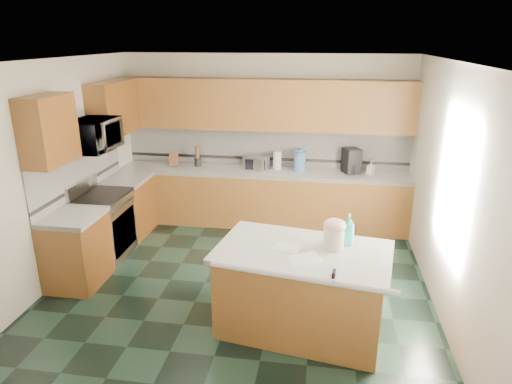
# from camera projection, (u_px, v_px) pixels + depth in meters

# --- Properties ---
(floor) EXTENTS (4.60, 4.60, 0.00)m
(floor) POSITION_uv_depth(u_px,v_px,m) (240.00, 285.00, 5.69)
(floor) COLOR black
(floor) RESTS_ON ground
(ceiling) EXTENTS (4.60, 4.60, 0.00)m
(ceiling) POSITION_uv_depth(u_px,v_px,m) (237.00, 61.00, 4.81)
(ceiling) COLOR white
(ceiling) RESTS_ON ground
(wall_back) EXTENTS (4.60, 0.04, 2.70)m
(wall_back) POSITION_uv_depth(u_px,v_px,m) (265.00, 140.00, 7.42)
(wall_back) COLOR silver
(wall_back) RESTS_ON ground
(wall_front) EXTENTS (4.60, 0.04, 2.70)m
(wall_front) POSITION_uv_depth(u_px,v_px,m) (174.00, 285.00, 3.08)
(wall_front) COLOR silver
(wall_front) RESTS_ON ground
(wall_left) EXTENTS (0.04, 4.60, 2.70)m
(wall_left) POSITION_uv_depth(u_px,v_px,m) (53.00, 173.00, 5.59)
(wall_left) COLOR silver
(wall_left) RESTS_ON ground
(wall_right) EXTENTS (0.04, 4.60, 2.70)m
(wall_right) POSITION_uv_depth(u_px,v_px,m) (450.00, 192.00, 4.92)
(wall_right) COLOR silver
(wall_right) RESTS_ON ground
(back_base_cab) EXTENTS (4.60, 0.60, 0.86)m
(back_base_cab) POSITION_uv_depth(u_px,v_px,m) (262.00, 199.00, 7.42)
(back_base_cab) COLOR #3C1D08
(back_base_cab) RESTS_ON ground
(back_countertop) EXTENTS (4.60, 0.64, 0.06)m
(back_countertop) POSITION_uv_depth(u_px,v_px,m) (262.00, 172.00, 7.27)
(back_countertop) COLOR silver
(back_countertop) RESTS_ON back_base_cab
(back_upper_cab) EXTENTS (4.60, 0.33, 0.78)m
(back_upper_cab) POSITION_uv_depth(u_px,v_px,m) (264.00, 105.00, 7.06)
(back_upper_cab) COLOR #3C1D08
(back_upper_cab) RESTS_ON wall_back
(back_backsplash) EXTENTS (4.60, 0.02, 0.63)m
(back_backsplash) POSITION_uv_depth(u_px,v_px,m) (265.00, 147.00, 7.43)
(back_backsplash) COLOR silver
(back_backsplash) RESTS_ON back_countertop
(back_accent_band) EXTENTS (4.60, 0.01, 0.05)m
(back_accent_band) POSITION_uv_depth(u_px,v_px,m) (265.00, 159.00, 7.49)
(back_accent_band) COLOR black
(back_accent_band) RESTS_ON back_countertop
(left_base_cab_rear) EXTENTS (0.60, 0.82, 0.86)m
(left_base_cab_rear) POSITION_uv_depth(u_px,v_px,m) (128.00, 208.00, 7.04)
(left_base_cab_rear) COLOR #3C1D08
(left_base_cab_rear) RESTS_ON ground
(left_counter_rear) EXTENTS (0.64, 0.82, 0.06)m
(left_counter_rear) POSITION_uv_depth(u_px,v_px,m) (125.00, 180.00, 6.89)
(left_counter_rear) COLOR silver
(left_counter_rear) RESTS_ON left_base_cab_rear
(left_base_cab_front) EXTENTS (0.60, 0.72, 0.86)m
(left_base_cab_front) POSITION_uv_depth(u_px,v_px,m) (76.00, 252.00, 5.61)
(left_base_cab_front) COLOR #3C1D08
(left_base_cab_front) RESTS_ON ground
(left_counter_front) EXTENTS (0.64, 0.72, 0.06)m
(left_counter_front) POSITION_uv_depth(u_px,v_px,m) (72.00, 217.00, 5.46)
(left_counter_front) COLOR silver
(left_counter_front) RESTS_ON left_base_cab_front
(left_backsplash) EXTENTS (0.02, 2.30, 0.63)m
(left_backsplash) POSITION_uv_depth(u_px,v_px,m) (79.00, 170.00, 6.13)
(left_backsplash) COLOR silver
(left_backsplash) RESTS_ON wall_left
(left_accent_band) EXTENTS (0.01, 2.30, 0.05)m
(left_accent_band) POSITION_uv_depth(u_px,v_px,m) (82.00, 184.00, 6.19)
(left_accent_band) COLOR black
(left_accent_band) RESTS_ON wall_left
(left_upper_cab_rear) EXTENTS (0.33, 1.09, 0.78)m
(left_upper_cab_rear) POSITION_uv_depth(u_px,v_px,m) (114.00, 108.00, 6.70)
(left_upper_cab_rear) COLOR #3C1D08
(left_upper_cab_rear) RESTS_ON wall_left
(left_upper_cab_front) EXTENTS (0.33, 0.72, 0.78)m
(left_upper_cab_front) POSITION_uv_depth(u_px,v_px,m) (48.00, 130.00, 5.14)
(left_upper_cab_front) COLOR #3C1D08
(left_upper_cab_front) RESTS_ON wall_left
(range_body) EXTENTS (0.60, 0.76, 0.88)m
(range_body) POSITION_uv_depth(u_px,v_px,m) (104.00, 227.00, 6.30)
(range_body) COLOR #B7B7BC
(range_body) RESTS_ON ground
(range_oven_door) EXTENTS (0.02, 0.68, 0.55)m
(range_oven_door) POSITION_uv_depth(u_px,v_px,m) (124.00, 231.00, 6.27)
(range_oven_door) COLOR black
(range_oven_door) RESTS_ON range_body
(range_cooktop) EXTENTS (0.62, 0.78, 0.04)m
(range_cooktop) POSITION_uv_depth(u_px,v_px,m) (101.00, 196.00, 6.15)
(range_cooktop) COLOR black
(range_cooktop) RESTS_ON range_body
(range_handle) EXTENTS (0.02, 0.66, 0.02)m
(range_handle) POSITION_uv_depth(u_px,v_px,m) (124.00, 206.00, 6.15)
(range_handle) COLOR #B7B7BC
(range_handle) RESTS_ON range_body
(range_backguard) EXTENTS (0.06, 0.76, 0.18)m
(range_backguard) POSITION_uv_depth(u_px,v_px,m) (81.00, 187.00, 6.15)
(range_backguard) COLOR #B7B7BC
(range_backguard) RESTS_ON range_body
(microwave) EXTENTS (0.50, 0.73, 0.41)m
(microwave) POSITION_uv_depth(u_px,v_px,m) (93.00, 135.00, 5.88)
(microwave) COLOR #B7B7BC
(microwave) RESTS_ON wall_left
(island_base) EXTENTS (1.76, 1.18, 0.86)m
(island_base) POSITION_uv_depth(u_px,v_px,m) (302.00, 293.00, 4.72)
(island_base) COLOR #3C1D08
(island_base) RESTS_ON ground
(island_top) EXTENTS (1.87, 1.30, 0.06)m
(island_top) POSITION_uv_depth(u_px,v_px,m) (303.00, 252.00, 4.57)
(island_top) COLOR silver
(island_top) RESTS_ON island_base
(island_bullnose) EXTENTS (1.71, 0.34, 0.06)m
(island_bullnose) POSITION_uv_depth(u_px,v_px,m) (300.00, 278.00, 4.09)
(island_bullnose) COLOR silver
(island_bullnose) RESTS_ON island_base
(treat_jar) EXTENTS (0.26, 0.26, 0.22)m
(treat_jar) POSITION_uv_depth(u_px,v_px,m) (334.00, 239.00, 4.55)
(treat_jar) COLOR beige
(treat_jar) RESTS_ON island_top
(treat_jar_lid) EXTENTS (0.23, 0.23, 0.14)m
(treat_jar_lid) POSITION_uv_depth(u_px,v_px,m) (334.00, 225.00, 4.50)
(treat_jar_lid) COLOR beige
(treat_jar_lid) RESTS_ON treat_jar
(treat_jar_knob) EXTENTS (0.07, 0.03, 0.03)m
(treat_jar_knob) POSITION_uv_depth(u_px,v_px,m) (335.00, 221.00, 4.49)
(treat_jar_knob) COLOR tan
(treat_jar_knob) RESTS_ON treat_jar_lid
(treat_jar_knob_end_l) EXTENTS (0.04, 0.04, 0.04)m
(treat_jar_knob_end_l) POSITION_uv_depth(u_px,v_px,m) (331.00, 221.00, 4.49)
(treat_jar_knob_end_l) COLOR tan
(treat_jar_knob_end_l) RESTS_ON treat_jar_lid
(treat_jar_knob_end_r) EXTENTS (0.04, 0.04, 0.04)m
(treat_jar_knob_end_r) POSITION_uv_depth(u_px,v_px,m) (339.00, 221.00, 4.48)
(treat_jar_knob_end_r) COLOR tan
(treat_jar_knob_end_r) RESTS_ON treat_jar_lid
(soap_bottle_island) EXTENTS (0.14, 0.14, 0.33)m
(soap_bottle_island) POSITION_uv_depth(u_px,v_px,m) (349.00, 229.00, 4.63)
(soap_bottle_island) COLOR #28ADB4
(soap_bottle_island) RESTS_ON island_top
(paper_sheet_a) EXTENTS (0.39, 0.35, 0.00)m
(paper_sheet_a) POSITION_uv_depth(u_px,v_px,m) (304.00, 259.00, 4.37)
(paper_sheet_a) COLOR white
(paper_sheet_a) RESTS_ON island_top
(paper_sheet_b) EXTENTS (0.30, 0.25, 0.00)m
(paper_sheet_b) POSITION_uv_depth(u_px,v_px,m) (287.00, 248.00, 4.60)
(paper_sheet_b) COLOR white
(paper_sheet_b) RESTS_ON island_top
(clamp_body) EXTENTS (0.04, 0.10, 0.09)m
(clamp_body) POSITION_uv_depth(u_px,v_px,m) (334.00, 275.00, 4.05)
(clamp_body) COLOR black
(clamp_body) RESTS_ON island_top
(clamp_handle) EXTENTS (0.02, 0.07, 0.02)m
(clamp_handle) POSITION_uv_depth(u_px,v_px,m) (334.00, 281.00, 4.00)
(clamp_handle) COLOR black
(clamp_handle) RESTS_ON island_top
(knife_block) EXTENTS (0.13, 0.17, 0.24)m
(knife_block) POSITION_uv_depth(u_px,v_px,m) (174.00, 159.00, 7.48)
(knife_block) COLOR #472814
(knife_block) RESTS_ON back_countertop
(utensil_crock) EXTENTS (0.11, 0.11, 0.14)m
(utensil_crock) POSITION_uv_depth(u_px,v_px,m) (198.00, 162.00, 7.47)
(utensil_crock) COLOR black
(utensil_crock) RESTS_ON back_countertop
(utensil_bundle) EXTENTS (0.06, 0.06, 0.20)m
(utensil_bundle) POSITION_uv_depth(u_px,v_px,m) (197.00, 152.00, 7.41)
(utensil_bundle) COLOR #472814
(utensil_bundle) RESTS_ON utensil_crock
(toaster_oven) EXTENTS (0.43, 0.37, 0.21)m
(toaster_oven) POSITION_uv_depth(u_px,v_px,m) (256.00, 163.00, 7.29)
(toaster_oven) COLOR #B7B7BC
(toaster_oven) RESTS_ON back_countertop
(toaster_oven_door) EXTENTS (0.32, 0.01, 0.17)m
(toaster_oven_door) POSITION_uv_depth(u_px,v_px,m) (255.00, 165.00, 7.18)
(toaster_oven_door) COLOR black
(toaster_oven_door) RESTS_ON toaster_oven
(paper_towel) EXTENTS (0.13, 0.13, 0.29)m
(paper_towel) POSITION_uv_depth(u_px,v_px,m) (277.00, 160.00, 7.27)
(paper_towel) COLOR white
(paper_towel) RESTS_ON back_countertop
(paper_towel_base) EXTENTS (0.19, 0.19, 0.01)m
(paper_towel_base) POSITION_uv_depth(u_px,v_px,m) (277.00, 169.00, 7.32)
(paper_towel_base) COLOR #B7B7BC
(paper_towel_base) RESTS_ON back_countertop
(water_jug) EXTENTS (0.19, 0.19, 0.31)m
(water_jug) POSITION_uv_depth(u_px,v_px,m) (300.00, 161.00, 7.18)
(water_jug) COLOR #456DA9
(water_jug) RESTS_ON back_countertop
(water_jug_neck) EXTENTS (0.09, 0.09, 0.04)m
(water_jug_neck) POSITION_uv_depth(u_px,v_px,m) (300.00, 151.00, 7.13)
(water_jug_neck) COLOR #456DA9
(water_jug_neck) RESTS_ON water_jug
(coffee_maker) EXTENTS (0.31, 0.32, 0.39)m
(coffee_maker) POSITION_uv_depth(u_px,v_px,m) (351.00, 161.00, 7.07)
(coffee_maker) COLOR black
(coffee_maker) RESTS_ON back_countertop
(coffee_carafe) EXTENTS (0.16, 0.16, 0.16)m
(coffee_carafe) POSITION_uv_depth(u_px,v_px,m) (351.00, 169.00, 7.06)
(coffee_carafe) COLOR black
(coffee_carafe) RESTS_ON back_countertop
(soap_bottle_back) EXTENTS (0.13, 0.13, 0.21)m
(soap_bottle_back) POSITION_uv_depth(u_px,v_px,m) (371.00, 167.00, 7.03)
(soap_bottle_back) COLOR white
(soap_bottle_back) RESTS_ON back_countertop
(soap_back_cap) EXTENTS (0.02, 0.02, 0.03)m
(soap_back_cap) POSITION_uv_depth(u_px,v_px,m) (371.00, 160.00, 6.99)
(soap_back_cap) COLOR red
(soap_back_cap) RESTS_ON soap_bottle_back
(window_light_proxy) EXTENTS (0.02, 1.40, 1.10)m
(window_light_proxy) POSITION_uv_depth(u_px,v_px,m) (453.00, 184.00, 4.69)
(window_light_proxy) COLOR white
(window_light_proxy) RESTS_ON wall_right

